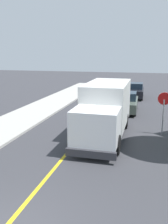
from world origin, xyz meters
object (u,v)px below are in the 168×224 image
(parked_car_near, at_px, (126,102))
(stop_sign, at_px, (164,105))
(box_truck, at_px, (105,108))
(parked_car_mid, at_px, (135,91))

(parked_car_near, distance_m, stop_sign, 6.31)
(box_truck, xyz_separation_m, stop_sign, (3.38, 1.28, 0.09))
(parked_car_near, bearing_deg, parked_car_mid, 87.19)
(parked_car_mid, height_order, stop_sign, stop_sign)
(box_truck, relative_size, parked_car_mid, 1.63)
(stop_sign, bearing_deg, box_truck, -159.22)
(parked_car_near, relative_size, parked_car_mid, 1.00)
(box_truck, height_order, parked_car_mid, box_truck)
(parked_car_near, xyz_separation_m, stop_sign, (2.72, -5.60, 1.06))
(parked_car_near, height_order, stop_sign, stop_sign)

